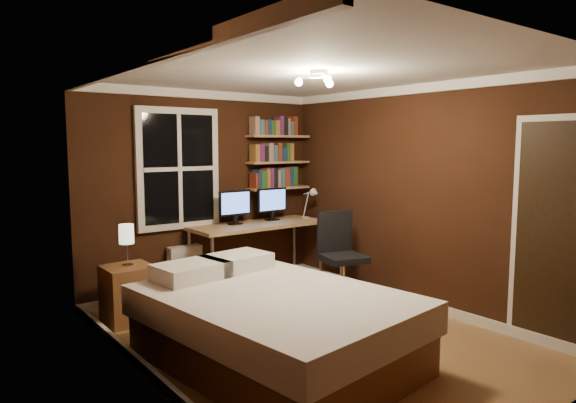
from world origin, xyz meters
TOP-DOWN VIEW (x-y plane):
  - floor at (0.00, 0.00)m, footprint 4.20×4.20m
  - wall_back at (0.00, 2.10)m, footprint 3.20×0.04m
  - wall_left at (-1.60, 0.00)m, footprint 0.04×4.20m
  - wall_right at (1.60, 0.00)m, footprint 0.04×4.20m
  - ceiling at (0.00, 0.00)m, footprint 3.20×4.20m
  - window at (-0.35, 2.06)m, footprint 1.06×0.06m
  - door at (1.59, -1.55)m, footprint 0.03×0.82m
  - ceiling_fixture at (0.00, -0.10)m, footprint 0.44×0.44m
  - bookshelf_lower at (1.08, 1.98)m, footprint 0.92×0.22m
  - books_row_lower at (1.08, 1.98)m, footprint 0.66×0.16m
  - bookshelf_middle at (1.08, 1.98)m, footprint 0.92×0.22m
  - books_row_middle at (1.08, 1.98)m, footprint 0.54×0.16m
  - bookshelf_upper at (1.08, 1.98)m, footprint 0.92×0.22m
  - books_row_upper at (1.08, 1.98)m, footprint 0.66×0.16m
  - bed at (-0.61, -0.24)m, footprint 1.89×2.44m
  - nightstand at (-1.22, 1.49)m, footprint 0.48×0.48m
  - bedside_lamp at (-1.22, 1.49)m, footprint 0.15×0.15m
  - radiator at (-0.33, 1.99)m, footprint 0.41×0.14m
  - desk at (0.58, 1.75)m, footprint 1.77×0.66m
  - monitor_left at (0.30, 1.84)m, footprint 0.45×0.12m
  - monitor_right at (0.87, 1.84)m, footprint 0.45×0.12m
  - desk_lamp at (1.35, 1.64)m, footprint 0.14×0.32m
  - office_chair at (1.05, 0.69)m, footprint 0.58×0.58m

SIDE VIEW (x-z plane):
  - floor at x=0.00m, z-range 0.00..0.00m
  - nightstand at x=-1.22m, z-range 0.00..0.59m
  - radiator at x=-0.33m, z-range 0.00..0.61m
  - bed at x=-0.61m, z-range -0.06..0.71m
  - office_chair at x=1.05m, z-range -0.12..0.93m
  - desk at x=0.58m, z-range 0.36..1.20m
  - bedside_lamp at x=-1.22m, z-range 0.59..1.03m
  - door at x=1.59m, z-range 0.00..2.05m
  - monitor_left at x=0.30m, z-range 0.84..1.27m
  - monitor_right at x=0.87m, z-range 0.84..1.27m
  - desk_lamp at x=1.35m, z-range 0.84..1.28m
  - wall_back at x=0.00m, z-range 0.00..2.50m
  - wall_left at x=-1.60m, z-range 0.00..2.50m
  - wall_right at x=1.60m, z-range 0.00..2.50m
  - bookshelf_lower at x=1.08m, z-range 1.24..1.26m
  - books_row_lower at x=1.08m, z-range 1.26..1.49m
  - window at x=-0.35m, z-range 0.82..2.28m
  - bookshelf_middle at x=1.08m, z-range 1.59..1.61m
  - books_row_middle at x=1.08m, z-range 1.61..1.84m
  - bookshelf_upper at x=1.08m, z-range 1.94..1.96m
  - books_row_upper at x=1.08m, z-range 1.96..2.20m
  - ceiling_fixture at x=0.00m, z-range 2.31..2.49m
  - ceiling at x=0.00m, z-range 2.49..2.51m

